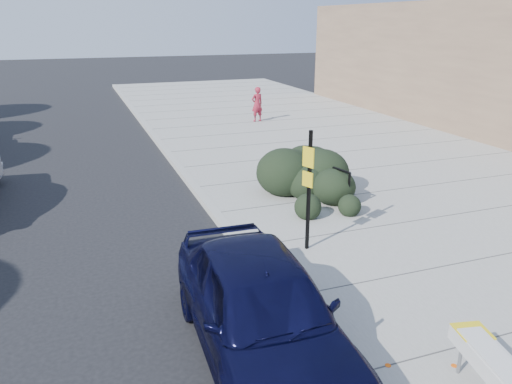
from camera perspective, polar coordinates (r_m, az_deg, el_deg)
ground at (r=8.31m, az=3.25°, el=-12.86°), size 120.00×120.00×0.00m
sidewalk_near at (r=14.87m, az=15.57°, el=1.48°), size 11.20×50.00×0.15m
curb_near at (r=12.56m, az=-5.79°, el=-1.08°), size 0.22×50.00×0.17m
bench at (r=6.51m, az=26.94°, el=-18.71°), size 0.82×1.99×0.59m
bike_rack at (r=12.11m, az=9.66°, el=0.98°), size 0.19×0.60×0.90m
sign_post at (r=9.38m, az=6.02°, el=0.99°), size 0.14×0.26×2.35m
hedge at (r=12.79m, az=6.29°, el=2.70°), size 2.62×3.87×1.32m
sedan_navy at (r=6.83m, az=0.60°, el=-13.13°), size 1.95×4.47×1.50m
pedestrian at (r=22.20m, az=0.13°, el=10.00°), size 0.61×0.46×1.50m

